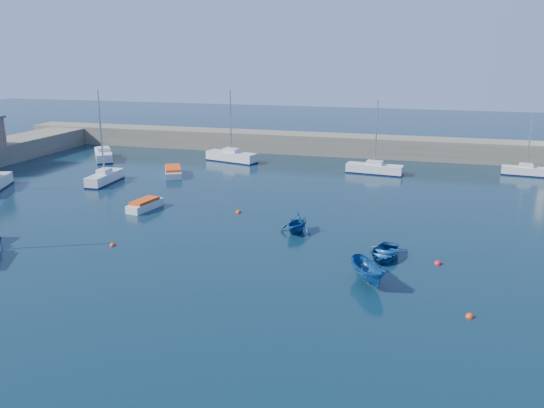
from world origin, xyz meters
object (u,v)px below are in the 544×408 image
(dinghy_right, at_px, (368,273))
(sailboat_7, at_px, (525,171))
(dinghy_center, at_px, (384,253))
(dinghy_left, at_px, (297,223))
(sailboat_4, at_px, (103,155))
(motorboat_2, at_px, (173,171))
(sailboat_6, at_px, (374,169))
(sailboat_5, at_px, (231,156))
(motorboat_1, at_px, (145,205))
(sailboat_3, at_px, (105,178))

(dinghy_right, bearing_deg, sailboat_7, 36.42)
(dinghy_center, relative_size, dinghy_left, 1.25)
(sailboat_4, bearing_deg, motorboat_2, -60.93)
(sailboat_6, bearing_deg, sailboat_4, 98.23)
(sailboat_5, height_order, motorboat_1, sailboat_5)
(sailboat_4, relative_size, motorboat_2, 1.75)
(dinghy_right, bearing_deg, dinghy_center, 50.47)
(sailboat_4, distance_m, dinghy_center, 45.25)
(sailboat_6, bearing_deg, sailboat_7, -71.41)
(dinghy_center, bearing_deg, sailboat_3, 165.48)
(sailboat_3, relative_size, sailboat_6, 0.90)
(sailboat_6, distance_m, dinghy_left, 22.93)
(dinghy_center, bearing_deg, sailboat_5, 136.68)
(motorboat_2, bearing_deg, sailboat_4, 127.23)
(sailboat_5, distance_m, dinghy_left, 28.55)
(motorboat_2, bearing_deg, sailboat_5, 41.33)
(sailboat_3, height_order, sailboat_7, sailboat_3)
(motorboat_1, bearing_deg, dinghy_left, -0.17)
(sailboat_7, relative_size, dinghy_left, 2.25)
(sailboat_4, bearing_deg, motorboat_1, -84.84)
(sailboat_3, relative_size, sailboat_4, 0.84)
(motorboat_2, bearing_deg, motorboat_1, -102.27)
(motorboat_1, bearing_deg, motorboat_2, 114.82)
(motorboat_1, bearing_deg, sailboat_6, 57.31)
(dinghy_left, xyz_separation_m, dinghy_right, (6.25, -7.97, -0.09))
(motorboat_1, xyz_separation_m, dinghy_left, (14.41, -2.54, 0.36))
(sailboat_6, xyz_separation_m, dinghy_left, (-3.97, -22.59, 0.20))
(sailboat_5, bearing_deg, dinghy_center, -127.85)
(sailboat_3, distance_m, sailboat_4, 13.60)
(sailboat_5, relative_size, dinghy_left, 3.01)
(sailboat_4, bearing_deg, sailboat_6, -33.75)
(motorboat_1, relative_size, dinghy_center, 1.04)
(sailboat_5, relative_size, dinghy_right, 2.50)
(sailboat_3, relative_size, dinghy_right, 2.09)
(sailboat_3, height_order, sailboat_5, sailboat_5)
(sailboat_4, xyz_separation_m, sailboat_5, (16.50, 3.18, 0.04))
(sailboat_4, xyz_separation_m, motorboat_1, (16.31, -19.03, -0.21))
(sailboat_7, bearing_deg, dinghy_right, 163.12)
(sailboat_6, xyz_separation_m, motorboat_2, (-21.83, -7.15, -0.11))
(sailboat_4, height_order, dinghy_right, sailboat_4)
(motorboat_1, height_order, dinghy_right, dinghy_right)
(dinghy_center, distance_m, dinghy_left, 7.79)
(sailboat_5, height_order, dinghy_right, sailboat_5)
(sailboat_4, xyz_separation_m, dinghy_left, (30.72, -21.57, 0.15))
(sailboat_4, bearing_deg, dinghy_right, -74.07)
(sailboat_5, xyz_separation_m, dinghy_center, (21.14, -28.30, -0.29))
(dinghy_center, bearing_deg, sailboat_4, 156.21)
(sailboat_4, distance_m, sailboat_5, 16.81)
(sailboat_5, xyz_separation_m, dinghy_right, (20.46, -32.73, 0.02))
(sailboat_4, xyz_separation_m, sailboat_7, (51.24, 4.55, -0.09))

